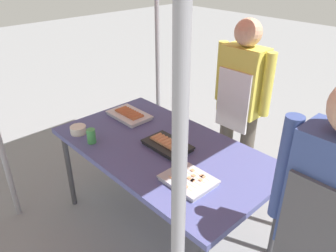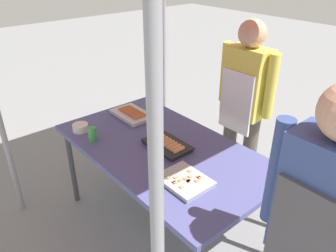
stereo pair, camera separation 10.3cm
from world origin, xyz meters
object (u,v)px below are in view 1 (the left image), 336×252
(tray_grilled_sausages, at_px, (167,145))
(stall_table, at_px, (163,153))
(tray_meat_skewers, at_px, (188,180))
(customer_nearby, at_px, (325,226))
(vendor_woman, at_px, (241,98))
(tray_pork_links, at_px, (129,115))
(drink_cup_near_edge, at_px, (91,136))
(condiment_bowl, at_px, (78,130))

(tray_grilled_sausages, bearing_deg, stall_table, -140.30)
(tray_meat_skewers, height_order, customer_nearby, customer_nearby)
(stall_table, height_order, vendor_woman, vendor_woman)
(tray_pork_links, bearing_deg, vendor_woman, 48.13)
(customer_nearby, bearing_deg, vendor_woman, 139.45)
(tray_meat_skewers, height_order, drink_cup_near_edge, drink_cup_near_edge)
(stall_table, relative_size, tray_pork_links, 4.46)
(condiment_bowl, height_order, vendor_woman, vendor_woman)
(tray_pork_links, bearing_deg, tray_grilled_sausages, -9.52)
(vendor_woman, bearing_deg, customer_nearby, 139.45)
(condiment_bowl, bearing_deg, tray_meat_skewers, 9.71)
(stall_table, bearing_deg, tray_grilled_sausages, 39.70)
(tray_pork_links, bearing_deg, drink_cup_near_edge, -72.06)
(tray_grilled_sausages, relative_size, customer_nearby, 0.21)
(tray_grilled_sausages, relative_size, drink_cup_near_edge, 3.16)
(tray_pork_links, bearing_deg, tray_meat_skewers, -16.40)
(condiment_bowl, xyz_separation_m, drink_cup_near_edge, (0.19, -0.00, 0.02))
(stall_table, bearing_deg, customer_nearby, -7.26)
(tray_meat_skewers, relative_size, customer_nearby, 0.19)
(tray_grilled_sausages, distance_m, drink_cup_near_edge, 0.55)
(condiment_bowl, bearing_deg, vendor_woman, 59.85)
(tray_grilled_sausages, bearing_deg, customer_nearby, -8.43)
(vendor_woman, relative_size, customer_nearby, 0.96)
(stall_table, bearing_deg, vendor_woman, 84.96)
(condiment_bowl, height_order, drink_cup_near_edge, drink_cup_near_edge)
(tray_pork_links, height_order, condiment_bowl, condiment_bowl)
(drink_cup_near_edge, bearing_deg, tray_pork_links, 107.94)
(drink_cup_near_edge, distance_m, vendor_woman, 1.23)
(condiment_bowl, bearing_deg, drink_cup_near_edge, -0.06)
(tray_meat_skewers, xyz_separation_m, tray_pork_links, (-0.95, 0.28, 0.00))
(condiment_bowl, bearing_deg, stall_table, 29.50)
(tray_meat_skewers, bearing_deg, customer_nearby, 0.88)
(condiment_bowl, distance_m, customer_nearby, 1.79)
(condiment_bowl, bearing_deg, tray_pork_links, 84.32)
(tray_grilled_sausages, xyz_separation_m, customer_nearby, (1.16, -0.17, 0.18))
(stall_table, relative_size, drink_cup_near_edge, 14.98)
(tray_pork_links, xyz_separation_m, customer_nearby, (1.72, -0.27, 0.18))
(drink_cup_near_edge, bearing_deg, condiment_bowl, 179.94)
(drink_cup_near_edge, bearing_deg, vendor_woman, 67.55)
(tray_pork_links, distance_m, drink_cup_near_edge, 0.47)
(tray_meat_skewers, bearing_deg, tray_grilled_sausages, 154.17)
(drink_cup_near_edge, bearing_deg, tray_grilled_sausages, 39.90)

